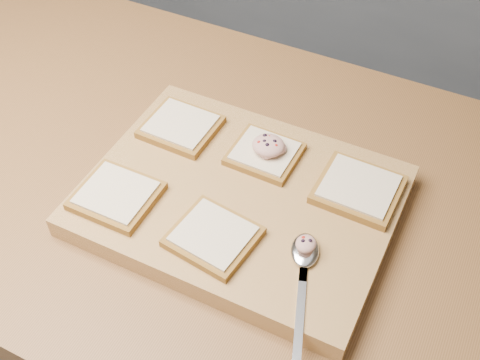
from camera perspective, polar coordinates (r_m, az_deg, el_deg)
The scene contains 10 objects.
island_counter at distance 1.39m, azimuth -3.60°, elevation -11.67°, with size 2.00×0.80×0.90m.
cutting_board at distance 0.95m, azimuth 0.00°, elevation -1.93°, with size 0.47×0.36×0.04m, color #AD814A.
bread_far_left at distance 1.04m, azimuth -5.63°, elevation 5.08°, with size 0.12×0.11×0.02m.
bread_far_center at distance 0.99m, azimuth 2.35°, elevation 2.53°, with size 0.11×0.10×0.02m.
bread_far_right at distance 0.95m, azimuth 11.16°, elevation -0.83°, with size 0.13×0.12×0.02m.
bread_near_left at distance 0.94m, azimuth -11.64°, elevation -1.44°, with size 0.12×0.11×0.02m.
bread_near_center at distance 0.87m, azimuth -2.55°, elevation -5.36°, with size 0.13×0.12×0.02m.
tuna_salad_dollop at distance 0.97m, azimuth 2.71°, elevation 3.30°, with size 0.05×0.05×0.02m.
spoon at distance 0.86m, azimuth 6.12°, elevation -7.45°, with size 0.09×0.20×0.01m.
spoon_salad at distance 0.85m, azimuth 6.26°, elevation -6.02°, with size 0.03×0.03×0.02m.
Camera 1 is at (0.39, -0.60, 1.64)m, focal length 45.00 mm.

